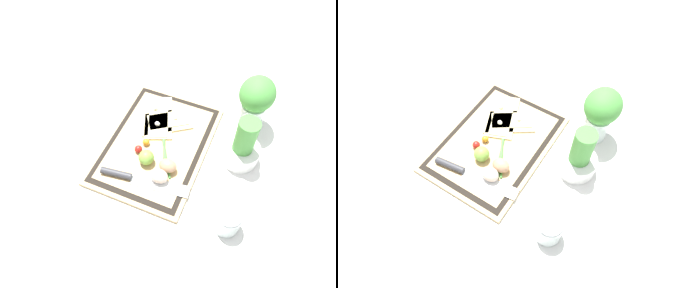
# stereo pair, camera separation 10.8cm
# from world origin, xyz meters

# --- Properties ---
(ground_plane) EXTENTS (6.00, 6.00, 0.00)m
(ground_plane) POSITION_xyz_m (0.00, 0.00, 0.00)
(ground_plane) COLOR silver
(cutting_board) EXTENTS (0.47, 0.33, 0.02)m
(cutting_board) POSITION_xyz_m (0.00, 0.00, 0.01)
(cutting_board) COLOR tan
(cutting_board) RESTS_ON ground_plane
(pizza_slice_near) EXTENTS (0.21, 0.16, 0.02)m
(pizza_slice_near) POSITION_xyz_m (-0.10, -0.04, 0.02)
(pizza_slice_near) COLOR beige
(pizza_slice_near) RESTS_ON cutting_board
(pizza_slice_far) EXTENTS (0.18, 0.20, 0.02)m
(pizza_slice_far) POSITION_xyz_m (-0.09, -0.01, 0.02)
(pizza_slice_far) COLOR beige
(pizza_slice_far) RESTS_ON cutting_board
(knife) EXTENTS (0.07, 0.29, 0.02)m
(knife) POSITION_xyz_m (0.16, -0.02, 0.02)
(knife) COLOR silver
(knife) RESTS_ON cutting_board
(egg_brown) EXTENTS (0.04, 0.06, 0.04)m
(egg_brown) POSITION_xyz_m (0.08, 0.07, 0.04)
(egg_brown) COLOR tan
(egg_brown) RESTS_ON cutting_board
(egg_pink) EXTENTS (0.04, 0.06, 0.04)m
(egg_pink) POSITION_xyz_m (0.13, 0.06, 0.04)
(egg_pink) COLOR beige
(egg_pink) RESTS_ON cutting_board
(lime) EXTENTS (0.05, 0.05, 0.05)m
(lime) POSITION_xyz_m (0.08, -0.00, 0.04)
(lime) COLOR #7FB742
(lime) RESTS_ON cutting_board
(cherry_tomato_red) EXTENTS (0.03, 0.03, 0.03)m
(cherry_tomato_red) POSITION_xyz_m (0.05, -0.04, 0.03)
(cherry_tomato_red) COLOR red
(cherry_tomato_red) RESTS_ON cutting_board
(cherry_tomato_yellow) EXTENTS (0.02, 0.02, 0.02)m
(cherry_tomato_yellow) POSITION_xyz_m (0.02, -0.03, 0.03)
(cherry_tomato_yellow) COLOR orange
(cherry_tomato_yellow) RESTS_ON cutting_board
(scallion_bunch) EXTENTS (0.23, 0.13, 0.01)m
(scallion_bunch) POSITION_xyz_m (0.01, 0.03, 0.02)
(scallion_bunch) COLOR #47933D
(scallion_bunch) RESTS_ON cutting_board
(herb_pot) EXTENTS (0.12, 0.12, 0.19)m
(herb_pot) POSITION_xyz_m (-0.06, 0.27, 0.07)
(herb_pot) COLOR white
(herb_pot) RESTS_ON ground_plane
(sauce_jar) EXTENTS (0.08, 0.08, 0.09)m
(sauce_jar) POSITION_xyz_m (0.18, 0.30, 0.04)
(sauce_jar) COLOR silver
(sauce_jar) RESTS_ON ground_plane
(herb_glass) EXTENTS (0.13, 0.12, 0.20)m
(herb_glass) POSITION_xyz_m (-0.22, 0.26, 0.12)
(herb_glass) COLOR silver
(herb_glass) RESTS_ON ground_plane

